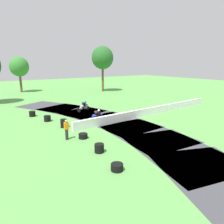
{
  "coord_description": "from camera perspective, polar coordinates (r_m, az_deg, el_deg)",
  "views": [
    {
      "loc": [
        -12.04,
        -16.66,
        5.94
      ],
      "look_at": [
        -0.12,
        0.91,
        0.9
      ],
      "focal_mm": 33.44,
      "sensor_mm": 36.0,
      "label": 1
    }
  ],
  "objects": [
    {
      "name": "tire_stack_mid_b",
      "position": [
        17.01,
        -7.91,
        -6.5
      ],
      "size": [
        0.72,
        0.72,
        0.4
      ],
      "color": "black",
      "rests_on": "ground"
    },
    {
      "name": "tire_stack_far",
      "position": [
        20.08,
        -13.05,
        -3.02
      ],
      "size": [
        0.61,
        0.61,
        0.8
      ],
      "color": "black",
      "rests_on": "ground"
    },
    {
      "name": "tire_stack_near",
      "position": [
        12.15,
        1.37,
        -14.84
      ],
      "size": [
        0.71,
        0.71,
        0.4
      ],
      "color": "black",
      "rests_on": "ground"
    },
    {
      "name": "tire_stack_extra_b",
      "position": [
        25.22,
        -20.96,
        -0.47
      ],
      "size": [
        0.68,
        0.68,
        0.6
      ],
      "color": "black",
      "rests_on": "ground"
    },
    {
      "name": "motorcycle_lead_blue",
      "position": [
        21.43,
        -4.09,
        -1.02
      ],
      "size": [
        1.71,
        1.04,
        1.42
      ],
      "color": "black",
      "rests_on": "ground"
    },
    {
      "name": "tree_far_right",
      "position": [
        44.18,
        -2.61,
        14.53
      ],
      "size": [
        4.44,
        4.44,
        9.23
      ],
      "color": "brown",
      "rests_on": "ground"
    },
    {
      "name": "tree_mid_rise",
      "position": [
        46.72,
        -24.04,
        11.21
      ],
      "size": [
        3.75,
        3.75,
        7.12
      ],
      "color": "brown",
      "rests_on": "ground"
    },
    {
      "name": "safety_barrier",
      "position": [
        24.79,
        10.98,
        0.31
      ],
      "size": [
        20.65,
        1.54,
        0.9
      ],
      "primitive_type": "cube",
      "rotation": [
        0.0,
        0.0,
        -1.51
      ],
      "color": "white",
      "rests_on": "ground"
    },
    {
      "name": "tire_stack_extra_a",
      "position": [
        22.63,
        -17.26,
        -1.69
      ],
      "size": [
        0.69,
        0.69,
        0.6
      ],
      "color": "black",
      "rests_on": "ground"
    },
    {
      "name": "ground_plane",
      "position": [
        21.4,
        1.64,
        -2.77
      ],
      "size": [
        120.0,
        120.0,
        0.0
      ],
      "primitive_type": "plane",
      "color": "#569947"
    },
    {
      "name": "motorcycle_chase_white",
      "position": [
        26.17,
        -7.58,
        1.55
      ],
      "size": [
        1.72,
        1.06,
        1.43
      ],
      "color": "black",
      "rests_on": "ground"
    },
    {
      "name": "track_marshal",
      "position": [
        16.77,
        -12.32,
        -4.75
      ],
      "size": [
        0.34,
        0.24,
        1.63
      ],
      "color": "#232328",
      "rests_on": "ground"
    },
    {
      "name": "track_asphalt",
      "position": [
        20.69,
        -0.92,
        -3.32
      ],
      "size": [
        10.34,
        33.17,
        0.01
      ],
      "color": "#3D3D42",
      "rests_on": "ground"
    },
    {
      "name": "tire_stack_mid_a",
      "position": [
        14.34,
        -3.51,
        -9.83
      ],
      "size": [
        0.65,
        0.65,
        0.6
      ],
      "color": "black",
      "rests_on": "ground"
    }
  ]
}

